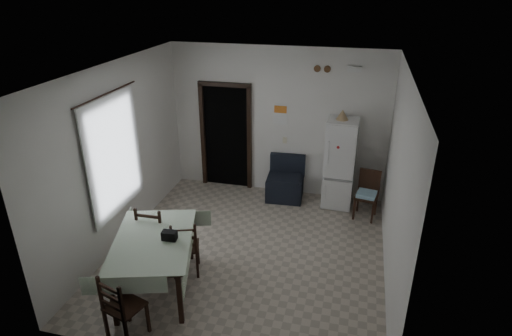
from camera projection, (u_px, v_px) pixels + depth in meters
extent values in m
plane|color=#A69988|center=(249.00, 251.00, 6.86)|extent=(4.50, 4.50, 0.00)
cube|color=black|center=(230.00, 134.00, 8.84)|extent=(0.90, 0.45, 2.10)
cube|color=black|center=(203.00, 136.00, 8.73)|extent=(0.08, 0.10, 2.18)
cube|color=black|center=(250.00, 140.00, 8.51)|extent=(0.08, 0.10, 2.18)
cube|color=black|center=(224.00, 84.00, 8.17)|extent=(1.06, 0.10, 0.08)
cube|color=silver|center=(108.00, 154.00, 6.51)|extent=(0.10, 1.20, 1.60)
cube|color=silver|center=(115.00, 155.00, 6.49)|extent=(0.02, 1.45, 1.85)
cylinder|color=black|center=(106.00, 94.00, 6.10)|extent=(0.02, 1.60, 0.02)
cube|color=white|center=(280.00, 114.00, 8.16)|extent=(0.28, 0.02, 0.40)
cube|color=orange|center=(280.00, 109.00, 8.11)|extent=(0.24, 0.01, 0.14)
cube|color=beige|center=(285.00, 140.00, 8.35)|extent=(0.08, 0.02, 0.12)
cylinder|color=brown|center=(317.00, 69.00, 7.64)|extent=(0.12, 0.03, 0.12)
cylinder|color=brown|center=(327.00, 69.00, 7.60)|extent=(0.12, 0.03, 0.12)
cube|color=white|center=(354.00, 69.00, 7.47)|extent=(0.25, 0.07, 0.09)
cone|color=tan|center=(342.00, 115.00, 7.56)|extent=(0.25, 0.25, 0.18)
cube|color=black|center=(169.00, 235.00, 5.69)|extent=(0.20, 0.13, 0.13)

